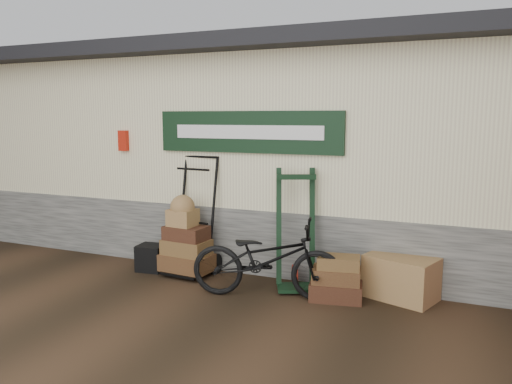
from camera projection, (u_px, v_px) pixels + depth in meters
ground at (238, 301)px, 5.86m from camera, size 80.00×80.00×0.00m
station_building at (308, 150)px, 8.12m from camera, size 14.40×4.10×3.20m
porter_trolley at (194, 214)px, 6.85m from camera, size 0.87×0.69×1.65m
green_barrow at (296, 229)px, 6.23m from camera, size 0.68×0.64×1.51m
suitcase_stack at (336, 278)px, 5.88m from camera, size 0.67×0.49×0.54m
wicker_hamper at (401, 277)px, 5.93m from camera, size 0.92×0.75×0.52m
black_trunk at (151, 258)px, 7.02m from camera, size 0.40×0.35×0.37m
bicycle at (267, 255)px, 5.91m from camera, size 1.01×1.91×1.06m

